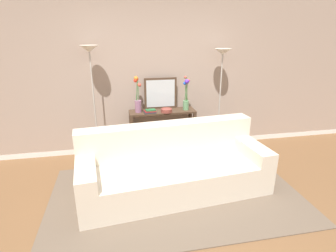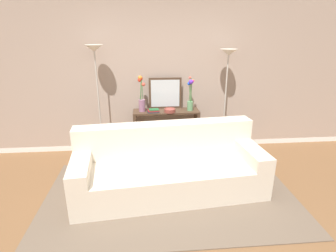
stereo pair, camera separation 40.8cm
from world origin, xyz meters
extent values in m
cube|color=brown|center=(0.00, 0.00, -0.01)|extent=(16.00, 16.00, 0.02)
cube|color=white|center=(0.00, 2.28, 0.04)|extent=(12.00, 0.15, 0.09)
cube|color=tan|center=(0.00, 2.28, 1.57)|extent=(12.00, 0.14, 2.95)
cube|color=brown|center=(0.11, 0.63, 0.01)|extent=(3.30, 1.97, 0.01)
cube|color=beige|center=(0.11, 0.73, 0.21)|extent=(2.58, 1.18, 0.42)
cube|color=beige|center=(0.07, 1.07, 0.65)|extent=(2.51, 0.50, 0.46)
cube|color=beige|center=(-1.02, 0.62, 0.30)|extent=(0.33, 0.96, 0.60)
cube|color=beige|center=(1.23, 0.84, 0.30)|extent=(0.33, 0.96, 0.60)
cube|color=#473323|center=(0.17, 1.98, 0.78)|extent=(1.13, 0.34, 0.03)
cube|color=#473323|center=(0.17, 1.98, 0.15)|extent=(1.04, 0.29, 0.01)
cube|color=#473323|center=(-0.37, 1.83, 0.38)|extent=(0.05, 0.05, 0.76)
cube|color=#473323|center=(0.70, 1.83, 0.38)|extent=(0.05, 0.05, 0.76)
cube|color=#473323|center=(-0.37, 2.12, 0.38)|extent=(0.05, 0.05, 0.76)
cube|color=#473323|center=(0.70, 2.12, 0.38)|extent=(0.05, 0.05, 0.76)
cylinder|color=#B7B2A8|center=(-0.94, 1.91, 0.01)|extent=(0.26, 0.26, 0.02)
cylinder|color=#B7B2A8|center=(-0.94, 1.91, 0.90)|extent=(0.02, 0.02, 1.76)
cone|color=silver|center=(-0.94, 1.91, 1.83)|extent=(0.28, 0.28, 0.10)
cylinder|color=#B7B2A8|center=(1.17, 1.91, 0.01)|extent=(0.26, 0.26, 0.02)
cylinder|color=#B7B2A8|center=(1.17, 1.91, 0.87)|extent=(0.02, 0.02, 1.69)
cone|color=silver|center=(1.17, 1.91, 1.76)|extent=(0.28, 0.28, 0.10)
cube|color=#473323|center=(0.16, 2.11, 1.06)|extent=(0.56, 0.02, 0.54)
cube|color=silver|center=(0.16, 2.10, 1.06)|extent=(0.49, 0.01, 0.47)
cylinder|color=gray|center=(-0.24, 1.97, 0.89)|extent=(0.11, 0.11, 0.20)
cylinder|color=#3D7538|center=(-0.25, 1.99, 1.17)|extent=(0.03, 0.01, 0.35)
sphere|color=red|center=(-0.25, 2.00, 1.34)|extent=(0.06, 0.06, 0.06)
cylinder|color=#3D7538|center=(-0.26, 1.98, 1.16)|extent=(0.03, 0.03, 0.33)
sphere|color=red|center=(-0.27, 1.99, 1.32)|extent=(0.06, 0.06, 0.06)
cylinder|color=#3D7538|center=(-0.25, 1.98, 1.17)|extent=(0.05, 0.03, 0.36)
sphere|color=orange|center=(-0.26, 2.00, 1.36)|extent=(0.07, 0.07, 0.07)
cylinder|color=#3D7538|center=(-0.23, 1.97, 1.12)|extent=(0.02, 0.03, 0.25)
sphere|color=#CE4F3E|center=(-0.21, 1.98, 1.25)|extent=(0.06, 0.06, 0.06)
cylinder|color=#669E6B|center=(0.57, 1.95, 0.87)|extent=(0.10, 0.10, 0.16)
cylinder|color=#3D7538|center=(0.59, 1.95, 1.13)|extent=(0.01, 0.03, 0.35)
sphere|color=#C17B3B|center=(0.61, 1.95, 1.31)|extent=(0.04, 0.04, 0.04)
cylinder|color=#3D7538|center=(0.56, 1.95, 1.10)|extent=(0.03, 0.04, 0.30)
sphere|color=blue|center=(0.54, 1.94, 1.26)|extent=(0.05, 0.05, 0.05)
cylinder|color=#3D7538|center=(0.59, 1.94, 1.12)|extent=(0.03, 0.04, 0.35)
sphere|color=#EA2382|center=(0.60, 1.93, 1.30)|extent=(0.04, 0.04, 0.04)
cylinder|color=#3D7538|center=(0.57, 1.97, 1.15)|extent=(0.04, 0.02, 0.40)
sphere|color=#DB5947|center=(0.56, 1.99, 1.35)|extent=(0.04, 0.04, 0.04)
cylinder|color=#3D7538|center=(0.57, 1.94, 1.12)|extent=(0.02, 0.01, 0.34)
sphere|color=#6131C8|center=(0.57, 1.92, 1.29)|extent=(0.07, 0.07, 0.07)
cylinder|color=brown|center=(0.22, 1.88, 0.82)|extent=(0.19, 0.19, 0.05)
torus|color=brown|center=(0.22, 1.88, 0.85)|extent=(0.19, 0.19, 0.01)
cube|color=#2D2D33|center=(-0.06, 1.89, 0.80)|extent=(0.21, 0.15, 0.02)
cube|color=maroon|center=(-0.06, 1.89, 0.82)|extent=(0.20, 0.14, 0.02)
cube|color=#236033|center=(-0.05, 1.90, 0.84)|extent=(0.17, 0.13, 0.02)
cube|color=maroon|center=(-0.28, 1.98, 0.06)|extent=(0.04, 0.13, 0.12)
cube|color=#6B3360|center=(-0.25, 1.98, 0.05)|extent=(0.03, 0.15, 0.10)
cube|color=#236033|center=(-0.22, 1.98, 0.05)|extent=(0.03, 0.15, 0.11)
cube|color=navy|center=(-0.18, 1.98, 0.05)|extent=(0.03, 0.13, 0.10)
cube|color=#B77F33|center=(-0.15, 1.98, 0.06)|extent=(0.04, 0.14, 0.13)
cube|color=silver|center=(-0.10, 1.98, 0.05)|extent=(0.06, 0.15, 0.11)
cube|color=#2D2D33|center=(-0.05, 1.98, 0.05)|extent=(0.03, 0.15, 0.10)
cube|color=slate|center=(-0.01, 1.98, 0.06)|extent=(0.05, 0.14, 0.13)
cube|color=gold|center=(0.04, 1.98, 0.06)|extent=(0.03, 0.17, 0.12)
cube|color=tan|center=(0.07, 1.98, 0.06)|extent=(0.04, 0.13, 0.12)
camera|label=1|loc=(-0.60, -2.42, 2.12)|focal=29.06mm
camera|label=2|loc=(-0.20, -2.47, 2.12)|focal=29.06mm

